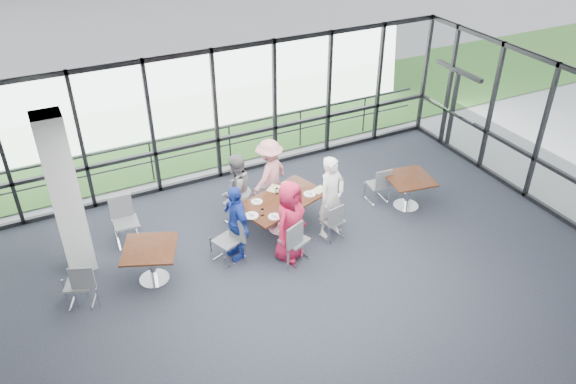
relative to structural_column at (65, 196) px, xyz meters
name	(u,v)px	position (x,y,z in m)	size (l,w,h in m)	color
floor	(320,305)	(3.60, -3.00, -1.61)	(12.00, 10.00, 0.02)	#20242E
ceiling	(326,144)	(3.60, -3.00, 1.60)	(12.00, 10.00, 0.04)	white
curtain_wall_back	(216,116)	(3.60, 2.00, 0.00)	(12.00, 0.10, 3.20)	white
exit_door	(452,111)	(9.60, 0.75, -0.55)	(0.12, 1.60, 2.10)	black
structural_column	(65,196)	(0.00, 0.00, 0.00)	(0.50, 0.50, 3.20)	white
apron	(164,104)	(3.60, 7.00, -1.62)	(80.00, 70.00, 0.02)	gray
grass_strip	(183,128)	(3.60, 5.00, -1.59)	(80.00, 5.00, 0.01)	#315B25
guard_rail	(211,148)	(3.60, 2.60, -1.10)	(0.06, 0.06, 12.00)	#2D2D33
main_table	(282,205)	(3.99, -0.66, -0.98)	(2.05, 1.53, 0.75)	#3A1E11
side_table_left	(150,252)	(1.14, -1.04, -0.95)	(1.24, 1.24, 0.75)	#3A1E11
side_table_right	(409,182)	(6.87, -1.12, -0.95)	(1.08, 1.08, 0.75)	#3A1E11
diner_near_left	(290,221)	(3.74, -1.53, -0.76)	(0.82, 0.54, 1.68)	#C71D42
diner_near_right	(331,197)	(4.84, -1.21, -0.71)	(0.65, 0.47, 1.78)	white
diner_far_left	(236,190)	(3.25, -0.02, -0.78)	(0.79, 0.49, 1.64)	slate
diner_far_right	(270,174)	(4.15, 0.27, -0.78)	(1.06, 0.55, 1.64)	pink
diner_end	(236,222)	(2.83, -1.06, -0.80)	(0.93, 0.51, 1.59)	#1D39A4
chair_main_nl	(294,240)	(3.76, -1.67, -1.13)	(0.46, 0.46, 0.95)	slate
chair_main_nr	(332,220)	(4.80, -1.36, -1.19)	(0.40, 0.40, 0.82)	slate
chair_main_fl	(238,203)	(3.29, 0.02, -1.12)	(0.47, 0.47, 0.96)	slate
chair_main_fr	(270,185)	(4.21, 0.38, -1.14)	(0.45, 0.45, 0.92)	slate
chair_main_end	(227,241)	(2.60, -1.10, -1.14)	(0.45, 0.45, 0.92)	slate
chair_spare_la	(79,284)	(-0.16, -1.09, -1.15)	(0.44, 0.44, 0.89)	slate
chair_spare_lb	(126,223)	(0.98, 0.32, -1.11)	(0.48, 0.48, 0.99)	slate
chair_spare_r	(377,185)	(6.40, -0.62, -1.18)	(0.42, 0.42, 0.85)	slate
plate_nl	(274,217)	(3.59, -1.16, -0.84)	(0.25, 0.25, 0.01)	white
plate_nr	(310,194)	(4.60, -0.74, -0.84)	(0.26, 0.26, 0.01)	white
plate_fl	(257,202)	(3.50, -0.51, -0.84)	(0.24, 0.24, 0.01)	white
plate_fr	(286,184)	(4.34, -0.18, -0.84)	(0.24, 0.24, 0.01)	white
plate_end	(252,216)	(3.20, -0.93, -0.84)	(0.28, 0.28, 0.01)	white
tumbler_a	(283,205)	(3.88, -0.96, -0.79)	(0.06, 0.06, 0.13)	white
tumbler_b	(298,195)	(4.32, -0.76, -0.78)	(0.07, 0.07, 0.15)	white
tumbler_c	(277,191)	(4.00, -0.42, -0.78)	(0.07, 0.07, 0.13)	white
tumbler_d	(262,212)	(3.40, -1.00, -0.78)	(0.07, 0.07, 0.14)	white
menu_a	(291,211)	(3.97, -1.14, -0.85)	(0.32, 0.23, 0.00)	white
menu_b	(319,190)	(4.87, -0.67, -0.85)	(0.31, 0.22, 0.00)	white
menu_c	(274,188)	(4.03, -0.20, -0.85)	(0.31, 0.22, 0.00)	white
condiment_caddy	(282,196)	(4.05, -0.57, -0.83)	(0.10, 0.07, 0.04)	black
ketchup_bottle	(281,194)	(4.01, -0.58, -0.76)	(0.06, 0.06, 0.18)	#B13317
green_bottle	(285,194)	(4.07, -0.63, -0.75)	(0.05, 0.05, 0.20)	#2C7F4A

